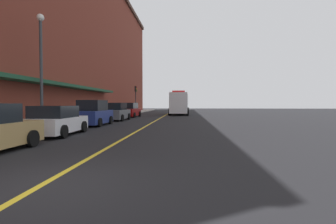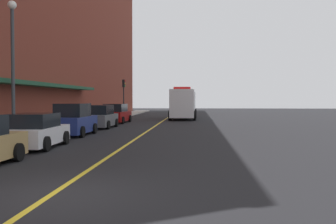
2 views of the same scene
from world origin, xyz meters
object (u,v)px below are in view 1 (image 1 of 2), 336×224
at_px(traffic_light_near, 136,94).
at_px(street_lamp_left, 41,58).
at_px(parked_car_1, 56,121).
at_px(parked_car_3, 116,112).
at_px(box_truck, 179,104).
at_px(parked_car_2, 94,114).
at_px(parked_car_4, 129,110).
at_px(parking_meter_1, 105,109).

bearing_deg(traffic_light_near, street_lamp_left, -91.43).
relative_size(parked_car_1, parked_car_3, 0.99).
bearing_deg(parked_car_1, box_truck, -14.67).
relative_size(box_truck, street_lamp_left, 1.23).
xyz_separation_m(parked_car_2, parked_car_4, (0.03, 12.07, -0.07)).
relative_size(parked_car_1, street_lamp_left, 0.61).
xyz_separation_m(parked_car_2, parked_car_3, (0.09, 5.89, -0.07)).
bearing_deg(parked_car_2, box_truck, -16.77).
distance_m(parked_car_4, parking_meter_1, 5.13).
bearing_deg(parked_car_4, parked_car_2, -178.26).
height_order(parked_car_2, parked_car_3, parked_car_2).
bearing_deg(box_truck, parked_car_4, -38.42).
height_order(box_truck, street_lamp_left, street_lamp_left).
relative_size(parked_car_3, parking_meter_1, 3.22).
xyz_separation_m(street_lamp_left, traffic_light_near, (0.66, 26.42, -1.24)).
xyz_separation_m(parked_car_3, traffic_light_near, (-1.39, 16.98, 2.35)).
height_order(parked_car_1, box_truck, box_truck).
relative_size(parked_car_3, traffic_light_near, 1.00).
distance_m(parked_car_4, street_lamp_left, 16.14).
xyz_separation_m(parking_meter_1, street_lamp_left, (-0.60, -10.68, 3.34)).
relative_size(parked_car_4, box_truck, 0.57).
bearing_deg(parked_car_3, parked_car_2, -179.92).
xyz_separation_m(parked_car_1, traffic_light_near, (-1.43, 28.74, 2.43)).
distance_m(parked_car_1, parked_car_3, 11.76).
height_order(parked_car_3, parked_car_4, parked_car_4).
xyz_separation_m(parked_car_3, box_truck, (5.80, 13.36, 0.80)).
bearing_deg(street_lamp_left, parked_car_2, 61.03).
bearing_deg(traffic_light_near, parked_car_3, -85.31).
bearing_deg(box_truck, parking_meter_1, -30.15).
xyz_separation_m(parked_car_2, box_truck, (5.89, 19.25, 0.73)).
bearing_deg(parking_meter_1, parked_car_4, 74.18).
relative_size(parked_car_1, parking_meter_1, 3.18).
height_order(parked_car_4, box_truck, box_truck).
bearing_deg(parked_car_1, traffic_light_near, 1.10).
distance_m(parked_car_3, box_truck, 14.59).
height_order(parked_car_1, traffic_light_near, traffic_light_near).
xyz_separation_m(parked_car_4, traffic_light_near, (-1.33, 10.81, 2.35)).
bearing_deg(parking_meter_1, parked_car_1, -83.46).
xyz_separation_m(parked_car_3, parked_car_4, (-0.06, 6.18, 0.01)).
xyz_separation_m(parked_car_4, box_truck, (5.86, 7.19, 0.80)).
bearing_deg(traffic_light_near, parked_car_1, -87.15).
bearing_deg(box_truck, parked_car_2, -16.25).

